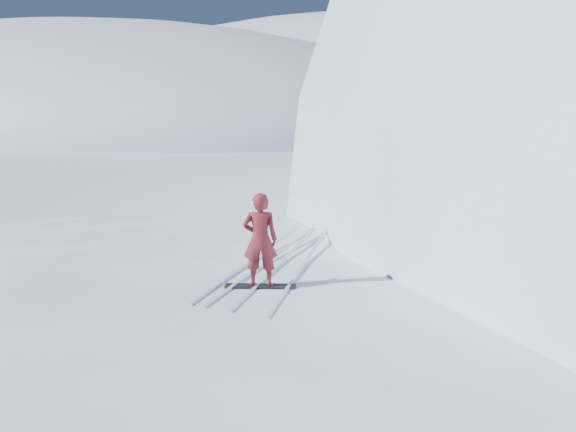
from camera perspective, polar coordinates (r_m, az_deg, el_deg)
name	(u,v)px	position (r m, az deg, el deg)	size (l,w,h in m)	color
far_ridge_a	(54,120)	(100.60, -20.06, 8.02)	(120.00, 70.00, 28.00)	white
far_ridge_c	(375,110)	(124.51, 7.73, 9.30)	(140.00, 90.00, 36.00)	white
snowboard	(261,286)	(11.53, -2.45, -6.22)	(1.28, 0.24, 0.02)	black
snowboarder	(260,240)	(11.29, -2.49, -2.11)	(0.61, 0.40, 1.68)	maroon
board_tracks	(277,260)	(13.08, -0.95, -3.92)	(2.65, 5.92, 0.04)	silver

